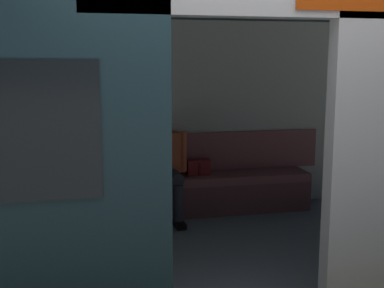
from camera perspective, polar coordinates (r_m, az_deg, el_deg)
name	(u,v)px	position (r m, az deg, el deg)	size (l,w,h in m)	color
train_car	(194,83)	(4.24, 0.22, 7.05)	(6.40, 2.95, 2.28)	silver
bench_seat	(178,186)	(5.53, -1.67, -4.85)	(3.05, 0.44, 0.44)	#935156
person_seated	(163,159)	(5.38, -3.34, -1.72)	(0.55, 0.69, 1.17)	#CC5933
handbag	(198,167)	(5.61, 0.70, -2.66)	(0.26, 0.15, 0.17)	maroon
book	(124,178)	(5.46, -7.80, -3.86)	(0.15, 0.22, 0.03)	gold
grab_pole_door	(166,155)	(3.44, -3.01, -1.24)	(0.04, 0.04, 2.14)	silver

